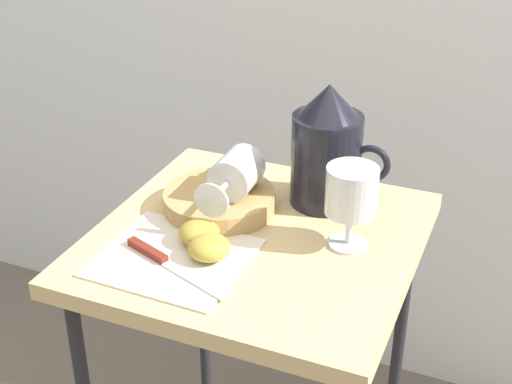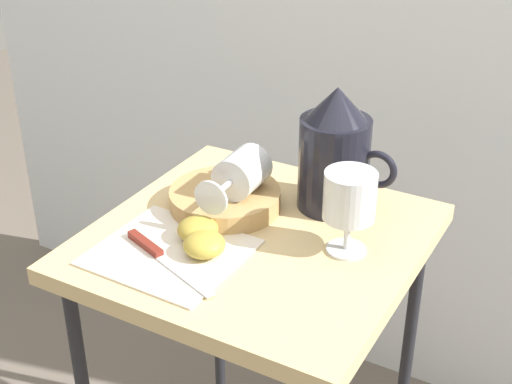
{
  "view_description": "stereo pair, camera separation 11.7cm",
  "coord_description": "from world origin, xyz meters",
  "px_view_note": "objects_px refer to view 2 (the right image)",
  "views": [
    {
      "loc": [
        0.4,
        -0.95,
        1.37
      ],
      "look_at": [
        0.0,
        0.0,
        0.81
      ],
      "focal_mm": 51.15,
      "sensor_mm": 36.0,
      "label": 1
    },
    {
      "loc": [
        0.5,
        -0.9,
        1.37
      ],
      "look_at": [
        0.0,
        0.0,
        0.81
      ],
      "focal_mm": 51.15,
      "sensor_mm": 36.0,
      "label": 2
    }
  ],
  "objects_px": {
    "wine_glass_upright": "(350,200)",
    "apple_half_right": "(204,244)",
    "basket_tray": "(225,199)",
    "table": "(256,272)",
    "wine_glass_tipped_near": "(241,173)",
    "apple_half_left": "(198,229)",
    "knife": "(157,253)",
    "pitcher": "(334,160)"
  },
  "relations": [
    {
      "from": "table",
      "to": "wine_glass_upright",
      "type": "bearing_deg",
      "value": 10.29
    },
    {
      "from": "table",
      "to": "basket_tray",
      "type": "height_order",
      "value": "basket_tray"
    },
    {
      "from": "basket_tray",
      "to": "pitcher",
      "type": "relative_size",
      "value": 0.88
    },
    {
      "from": "basket_tray",
      "to": "wine_glass_tipped_near",
      "type": "distance_m",
      "value": 0.06
    },
    {
      "from": "pitcher",
      "to": "wine_glass_tipped_near",
      "type": "bearing_deg",
      "value": -144.99
    },
    {
      "from": "basket_tray",
      "to": "wine_glass_upright",
      "type": "xyz_separation_m",
      "value": [
        0.24,
        -0.02,
        0.08
      ]
    },
    {
      "from": "wine_glass_tipped_near",
      "to": "apple_half_right",
      "type": "distance_m",
      "value": 0.17
    },
    {
      "from": "table",
      "to": "pitcher",
      "type": "distance_m",
      "value": 0.24
    },
    {
      "from": "table",
      "to": "pitcher",
      "type": "xyz_separation_m",
      "value": [
        0.07,
        0.15,
        0.17
      ]
    },
    {
      "from": "apple_half_right",
      "to": "table",
      "type": "bearing_deg",
      "value": 68.4
    },
    {
      "from": "table",
      "to": "wine_glass_upright",
      "type": "height_order",
      "value": "wine_glass_upright"
    },
    {
      "from": "table",
      "to": "apple_half_left",
      "type": "xyz_separation_m",
      "value": [
        -0.07,
        -0.06,
        0.1
      ]
    },
    {
      "from": "basket_tray",
      "to": "apple_half_right",
      "type": "height_order",
      "value": "apple_half_right"
    },
    {
      "from": "wine_glass_tipped_near",
      "to": "apple_half_right",
      "type": "xyz_separation_m",
      "value": [
        0.02,
        -0.16,
        -0.05
      ]
    },
    {
      "from": "table",
      "to": "apple_half_right",
      "type": "distance_m",
      "value": 0.14
    },
    {
      "from": "wine_glass_upright",
      "to": "pitcher",
      "type": "bearing_deg",
      "value": 122.72
    },
    {
      "from": "table",
      "to": "knife",
      "type": "xyz_separation_m",
      "value": [
        -0.1,
        -0.14,
        0.08
      ]
    },
    {
      "from": "apple_half_left",
      "to": "basket_tray",
      "type": "bearing_deg",
      "value": 99.26
    },
    {
      "from": "table",
      "to": "wine_glass_tipped_near",
      "type": "relative_size",
      "value": 4.9
    },
    {
      "from": "apple_half_right",
      "to": "basket_tray",
      "type": "bearing_deg",
      "value": 109.47
    },
    {
      "from": "basket_tray",
      "to": "wine_glass_tipped_near",
      "type": "xyz_separation_m",
      "value": [
        0.03,
        0.01,
        0.05
      ]
    },
    {
      "from": "table",
      "to": "basket_tray",
      "type": "xyz_separation_m",
      "value": [
        -0.09,
        0.05,
        0.09
      ]
    },
    {
      "from": "wine_glass_upright",
      "to": "apple_half_left",
      "type": "xyz_separation_m",
      "value": [
        -0.22,
        -0.09,
        -0.07
      ]
    },
    {
      "from": "apple_half_left",
      "to": "knife",
      "type": "relative_size",
      "value": 0.32
    },
    {
      "from": "apple_half_right",
      "to": "knife",
      "type": "bearing_deg",
      "value": -148.09
    },
    {
      "from": "wine_glass_tipped_near",
      "to": "apple_half_left",
      "type": "distance_m",
      "value": 0.13
    },
    {
      "from": "table",
      "to": "wine_glass_upright",
      "type": "xyz_separation_m",
      "value": [
        0.15,
        0.03,
        0.17
      ]
    },
    {
      "from": "apple_half_left",
      "to": "apple_half_right",
      "type": "height_order",
      "value": "same"
    },
    {
      "from": "table",
      "to": "apple_half_left",
      "type": "bearing_deg",
      "value": -138.57
    },
    {
      "from": "pitcher",
      "to": "apple_half_right",
      "type": "height_order",
      "value": "pitcher"
    },
    {
      "from": "pitcher",
      "to": "wine_glass_upright",
      "type": "distance_m",
      "value": 0.15
    },
    {
      "from": "wine_glass_upright",
      "to": "apple_half_right",
      "type": "bearing_deg",
      "value": -146.54
    },
    {
      "from": "table",
      "to": "apple_half_right",
      "type": "relative_size",
      "value": 10.94
    },
    {
      "from": "wine_glass_upright",
      "to": "wine_glass_tipped_near",
      "type": "bearing_deg",
      "value": 171.57
    },
    {
      "from": "pitcher",
      "to": "knife",
      "type": "xyz_separation_m",
      "value": [
        -0.17,
        -0.29,
        -0.08
      ]
    },
    {
      "from": "apple_half_right",
      "to": "knife",
      "type": "xyz_separation_m",
      "value": [
        -0.06,
        -0.04,
        -0.01
      ]
    },
    {
      "from": "basket_tray",
      "to": "pitcher",
      "type": "height_order",
      "value": "pitcher"
    },
    {
      "from": "table",
      "to": "basket_tray",
      "type": "relative_size",
      "value": 3.75
    },
    {
      "from": "basket_tray",
      "to": "knife",
      "type": "height_order",
      "value": "basket_tray"
    },
    {
      "from": "table",
      "to": "wine_glass_tipped_near",
      "type": "xyz_separation_m",
      "value": [
        -0.06,
        0.06,
        0.15
      ]
    },
    {
      "from": "apple_half_right",
      "to": "wine_glass_upright",
      "type": "bearing_deg",
      "value": 33.46
    },
    {
      "from": "pitcher",
      "to": "knife",
      "type": "distance_m",
      "value": 0.34
    }
  ]
}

